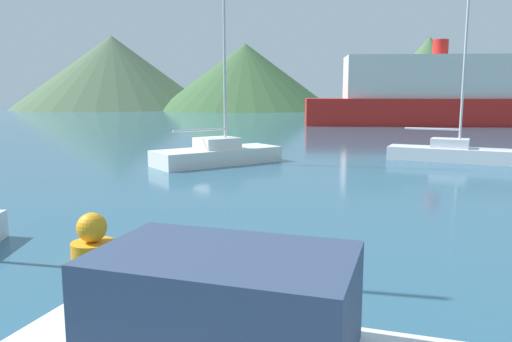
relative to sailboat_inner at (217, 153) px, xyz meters
The scene contains 7 objects.
sailboat_inner is the anchor object (origin of this frame).
sailboat_outer 11.34m from the sailboat_inner, ahead, with size 5.96×3.52×11.44m.
ferry_distant 35.19m from the sailboat_inner, 58.81° to the left, with size 27.03×6.34×8.62m.
buoy_marker 13.78m from the sailboat_inner, 91.39° to the right, with size 0.85×0.85×0.97m.
hill_west 88.26m from the sailboat_inner, 113.32° to the left, with size 41.00×41.00×15.03m.
hill_central 77.33m from the sailboat_inner, 94.77° to the left, with size 35.26×35.26×12.85m.
hill_east 91.37m from the sailboat_inner, 70.04° to the left, with size 25.70×25.70×14.79m.
Camera 1 is at (1.42, 0.59, 3.32)m, focal length 35.00 mm.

